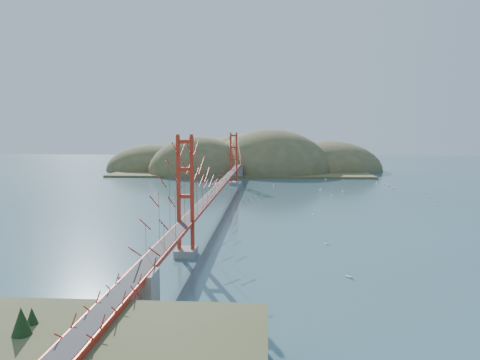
# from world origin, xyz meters

# --- Properties ---
(ground) EXTENTS (320.00, 320.00, 0.00)m
(ground) POSITION_xyz_m (0.00, 0.00, 0.00)
(ground) COLOR #305361
(ground) RESTS_ON ground
(bridge) EXTENTS (2.20, 94.40, 12.00)m
(bridge) POSITION_xyz_m (0.00, 0.18, 7.01)
(bridge) COLOR gray
(bridge) RESTS_ON ground
(approach_viaduct) EXTENTS (1.40, 12.00, 3.38)m
(approach_viaduct) POSITION_xyz_m (0.00, -51.91, 2.55)
(approach_viaduct) COLOR red
(approach_viaduct) RESTS_ON ground
(promontory) EXTENTS (9.00, 6.00, 0.24)m
(promontory) POSITION_xyz_m (0.00, -48.50, 0.12)
(promontory) COLOR #59544C
(promontory) RESTS_ON ground
(fort) EXTENTS (3.70, 2.30, 1.75)m
(fort) POSITION_xyz_m (0.40, -47.80, 0.67)
(fort) COLOR brown
(fort) RESTS_ON ground
(far_headlands) EXTENTS (84.00, 58.00, 25.00)m
(far_headlands) POSITION_xyz_m (2.21, 68.52, 0.00)
(far_headlands) COLOR #766444
(far_headlands) RESTS_ON ground
(sailboat_9) EXTENTS (0.59, 0.59, 0.64)m
(sailboat_9) POSITION_xyz_m (36.72, 7.70, 0.15)
(sailboat_9) COLOR white
(sailboat_9) RESTS_ON ground
(sailboat_15) EXTENTS (0.47, 0.53, 0.60)m
(sailboat_15) POSITION_xyz_m (32.51, 34.45, 0.14)
(sailboat_15) COLOR white
(sailboat_15) RESTS_ON ground
(sailboat_8) EXTENTS (0.66, 0.65, 0.75)m
(sailboat_8) POSITION_xyz_m (33.76, 24.68, 0.16)
(sailboat_8) COLOR white
(sailboat_8) RESTS_ON ground
(sailboat_14) EXTENTS (0.62, 0.62, 0.65)m
(sailboat_14) POSITION_xyz_m (19.39, 11.73, 0.15)
(sailboat_14) COLOR white
(sailboat_14) RESTS_ON ground
(sailboat_17) EXTENTS (0.62, 0.57, 0.70)m
(sailboat_17) POSITION_xyz_m (33.79, 32.09, 0.15)
(sailboat_17) COLOR white
(sailboat_17) RESTS_ON ground
(sailboat_1) EXTENTS (0.55, 0.55, 0.59)m
(sailboat_1) POSITION_xyz_m (27.35, 15.51, 0.14)
(sailboat_1) COLOR white
(sailboat_1) RESTS_ON ground
(sailboat_7) EXTENTS (0.63, 0.57, 0.72)m
(sailboat_7) POSITION_xyz_m (34.03, 29.86, 0.16)
(sailboat_7) COLOR white
(sailboat_7) RESTS_ON ground
(sailboat_12) EXTENTS (0.60, 0.55, 0.68)m
(sailboat_12) POSITION_xyz_m (21.85, 42.00, 0.15)
(sailboat_12) COLOR white
(sailboat_12) RESTS_ON ground
(sailboat_4) EXTENTS (0.50, 0.51, 0.57)m
(sailboat_4) POSITION_xyz_m (37.28, 12.48, 0.14)
(sailboat_4) COLOR white
(sailboat_4) RESTS_ON ground
(sailboat_10) EXTENTS (0.50, 0.51, 0.57)m
(sailboat_10) POSITION_xyz_m (14.07, -24.52, 0.14)
(sailboat_10) COLOR white
(sailboat_10) RESTS_ON ground
(sailboat_0) EXTENTS (0.47, 0.49, 0.55)m
(sailboat_0) POSITION_xyz_m (14.30, -6.99, 0.13)
(sailboat_0) COLOR white
(sailboat_0) RESTS_ON ground
(sailboat_16) EXTENTS (0.64, 0.64, 0.68)m
(sailboat_16) POSITION_xyz_m (22.40, 18.63, 0.15)
(sailboat_16) COLOR white
(sailboat_16) RESTS_ON ground
(sailboat_6) EXTENTS (0.60, 0.60, 0.64)m
(sailboat_6) POSITION_xyz_m (14.58, -35.84, 0.14)
(sailboat_6) COLOR white
(sailboat_6) RESTS_ON ground
(sailboat_3) EXTENTS (0.65, 0.62, 0.74)m
(sailboat_3) POSITION_xyz_m (18.42, 21.56, 0.16)
(sailboat_3) COLOR white
(sailboat_3) RESTS_ON ground
(sailboat_extra_0) EXTENTS (0.44, 0.50, 0.58)m
(sailboat_extra_0) POSITION_xyz_m (8.90, 27.68, 0.14)
(sailboat_extra_0) COLOR white
(sailboat_extra_0) RESTS_ON ground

